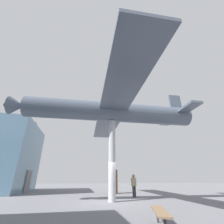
{
  "coord_description": "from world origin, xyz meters",
  "views": [
    {
      "loc": [
        -11.23,
        2.35,
        1.45
      ],
      "look_at": [
        0.0,
        0.0,
        6.53
      ],
      "focal_mm": 24.0,
      "sensor_mm": 36.0,
      "label": 1
    }
  ],
  "objects_px": {
    "visitor_person": "(134,184)",
    "support_pylon_central": "(112,157)",
    "suspended_airplane": "(110,112)",
    "plaza_bench": "(160,212)",
    "info_kiosk": "(113,180)"
  },
  "relations": [
    {
      "from": "visitor_person",
      "to": "support_pylon_central",
      "type": "bearing_deg",
      "value": -149.87
    },
    {
      "from": "support_pylon_central",
      "to": "suspended_airplane",
      "type": "xyz_separation_m",
      "value": [
        0.01,
        0.18,
        3.68
      ]
    },
    {
      "from": "support_pylon_central",
      "to": "plaza_bench",
      "type": "xyz_separation_m",
      "value": [
        -5.95,
        -0.34,
        -2.42
      ]
    },
    {
      "from": "support_pylon_central",
      "to": "plaza_bench",
      "type": "distance_m",
      "value": 6.43
    },
    {
      "from": "suspended_airplane",
      "to": "visitor_person",
      "type": "bearing_deg",
      "value": -45.97
    },
    {
      "from": "support_pylon_central",
      "to": "suspended_airplane",
      "type": "bearing_deg",
      "value": 87.54
    },
    {
      "from": "plaza_bench",
      "to": "support_pylon_central",
      "type": "bearing_deg",
      "value": 3.29
    },
    {
      "from": "support_pylon_central",
      "to": "plaza_bench",
      "type": "bearing_deg",
      "value": -176.71
    },
    {
      "from": "suspended_airplane",
      "to": "plaza_bench",
      "type": "bearing_deg",
      "value": -172.57
    },
    {
      "from": "suspended_airplane",
      "to": "visitor_person",
      "type": "xyz_separation_m",
      "value": [
        2.27,
        -2.56,
        -5.53
      ]
    },
    {
      "from": "support_pylon_central",
      "to": "visitor_person",
      "type": "bearing_deg",
      "value": -46.29
    },
    {
      "from": "visitor_person",
      "to": "info_kiosk",
      "type": "xyz_separation_m",
      "value": [
        3.49,
        1.08,
        0.25
      ]
    },
    {
      "from": "suspended_airplane",
      "to": "info_kiosk",
      "type": "height_order",
      "value": "suspended_airplane"
    },
    {
      "from": "support_pylon_central",
      "to": "visitor_person",
      "type": "distance_m",
      "value": 3.77
    },
    {
      "from": "support_pylon_central",
      "to": "suspended_airplane",
      "type": "relative_size",
      "value": 0.34
    }
  ]
}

